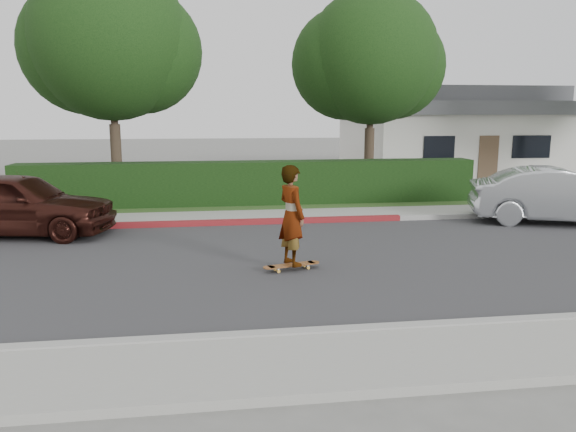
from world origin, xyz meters
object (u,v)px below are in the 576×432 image
Objects in this scene: car_silver at (560,196)px; skateboard at (292,265)px; car_maroon at (16,204)px; skateboarder at (292,215)px.

skateboard is at bearing 133.98° from car_silver.
car_silver is at bearing 8.93° from skateboard.
skateboard is 7.63m from car_maroon.
skateboarder is 7.60m from car_maroon.
skateboard is 0.25× the size of car_maroon.
skateboarder is at bearing -112.45° from car_maroon.
skateboarder is at bearing 133.98° from car_silver.
car_silver is at bearing -88.04° from skateboarder.
car_silver is 0.99× the size of car_maroon.
skateboarder reaches higher than car_silver.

